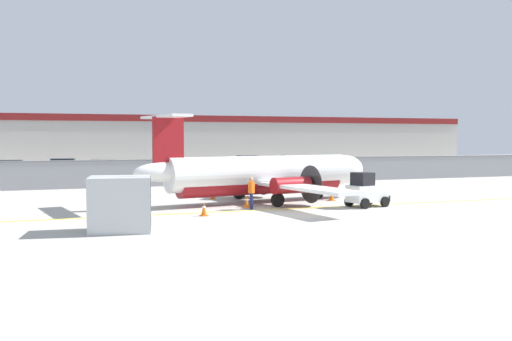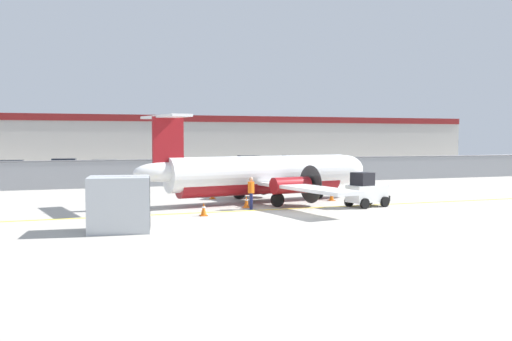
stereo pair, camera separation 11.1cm
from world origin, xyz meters
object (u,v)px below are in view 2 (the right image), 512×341
object	(u,v)px
ground_crew_worker	(251,191)
traffic_cone_near_left	(212,194)
parked_car_0	(9,169)
parked_car_2	(104,168)
parked_car_4	(174,164)
commuter_airplane	(266,175)
parked_car_7	(293,162)
baggage_tug	(366,191)
parked_car_1	(65,166)
parked_car_3	(153,171)
parked_car_5	(245,168)
traffic_cone_far_right	(332,195)
parked_car_6	(248,163)
cargo_container	(119,204)
traffic_cone_far_left	(246,202)
traffic_cone_near_right	(204,209)

from	to	relation	value
ground_crew_worker	traffic_cone_near_left	bearing A→B (deg)	111.83
parked_car_0	parked_car_2	distance (m)	8.46
traffic_cone_near_left	parked_car_4	world-z (taller)	parked_car_4
ground_crew_worker	parked_car_2	xyz separation A→B (m)	(-5.40, 26.45, -0.06)
commuter_airplane	traffic_cone_near_left	distance (m)	3.90
ground_crew_worker	parked_car_4	bearing A→B (deg)	101.46
commuter_airplane	parked_car_7	size ratio (longest dim) A/B	3.66
parked_car_0	ground_crew_worker	bearing A→B (deg)	118.06
commuter_airplane	baggage_tug	size ratio (longest dim) A/B	6.34
ground_crew_worker	parked_car_1	size ratio (longest dim) A/B	0.39
parked_car_2	parked_car_0	bearing A→B (deg)	-14.63
parked_car_3	parked_car_5	distance (m)	8.61
parked_car_1	traffic_cone_far_right	bearing A→B (deg)	-55.56
traffic_cone_near_left	parked_car_5	distance (m)	17.89
ground_crew_worker	parked_car_6	world-z (taller)	same
cargo_container	parked_car_0	bearing A→B (deg)	109.65
cargo_container	traffic_cone_far_left	bearing A→B (deg)	46.45
parked_car_4	parked_car_7	xyz separation A→B (m)	(13.99, 0.64, 0.00)
traffic_cone_far_right	parked_car_3	bearing A→B (deg)	111.92
traffic_cone_near_left	parked_car_3	size ratio (longest dim) A/B	0.15
parked_car_3	parked_car_4	size ratio (longest dim) A/B	1.02
traffic_cone_far_left	ground_crew_worker	bearing A→B (deg)	-90.12
parked_car_2	traffic_cone_near_right	bearing A→B (deg)	94.17
traffic_cone_far_left	parked_car_6	world-z (taller)	parked_car_6
cargo_container	parked_car_0	distance (m)	33.88
parked_car_0	parked_car_3	size ratio (longest dim) A/B	0.99
baggage_tug	parked_car_7	world-z (taller)	baggage_tug
baggage_tug	parked_car_3	distance (m)	23.52
parked_car_0	parked_car_1	xyz separation A→B (m)	(4.93, 2.56, 0.00)
commuter_airplane	cargo_container	distance (m)	11.87
parked_car_2	traffic_cone_far_right	bearing A→B (deg)	114.21
traffic_cone_far_left	traffic_cone_far_right	world-z (taller)	same
traffic_cone_far_right	parked_car_7	xyz separation A→B (m)	(10.48, 30.38, 0.58)
ground_crew_worker	parked_car_4	size ratio (longest dim) A/B	0.40
cargo_container	traffic_cone_far_right	size ratio (longest dim) A/B	4.18
parked_car_0	parked_car_3	xyz separation A→B (m)	(11.93, -7.40, 0.00)
parked_car_3	traffic_cone_near_left	bearing A→B (deg)	-90.68
traffic_cone_near_right	parked_car_4	world-z (taller)	parked_car_4
ground_crew_worker	parked_car_1	world-z (taller)	same
traffic_cone_near_right	parked_car_7	size ratio (longest dim) A/B	0.15
ground_crew_worker	parked_car_3	world-z (taller)	same
baggage_tug	parked_car_5	bearing A→B (deg)	73.99
traffic_cone_near_left	parked_car_6	xyz separation A→B (m)	(11.63, 27.77, 0.58)
parked_car_2	parked_car_4	bearing A→B (deg)	-144.97
traffic_cone_near_left	traffic_cone_far_right	size ratio (longest dim) A/B	1.00
baggage_tug	traffic_cone_near_right	bearing A→B (deg)	168.85
ground_crew_worker	parked_car_0	size ratio (longest dim) A/B	0.40
traffic_cone_near_right	parked_car_0	bearing A→B (deg)	109.51
parked_car_4	cargo_container	bearing A→B (deg)	-103.03
parked_car_1	parked_car_7	distance (m)	25.08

